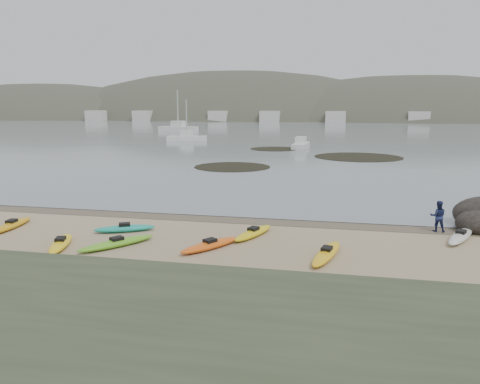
# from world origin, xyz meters

# --- Properties ---
(ground) EXTENTS (600.00, 600.00, 0.00)m
(ground) POSITION_xyz_m (0.00, 0.00, 0.00)
(ground) COLOR tan
(ground) RESTS_ON ground
(wet_sand) EXTENTS (60.00, 60.00, 0.00)m
(wet_sand) POSITION_xyz_m (0.00, -0.30, 0.00)
(wet_sand) COLOR brown
(wet_sand) RESTS_ON ground
(water) EXTENTS (1200.00, 1200.00, 0.00)m
(water) POSITION_xyz_m (0.00, 300.00, 0.01)
(water) COLOR slate
(water) RESTS_ON ground
(bluff) EXTENTS (60.00, 8.00, 2.00)m
(bluff) POSITION_xyz_m (0.00, -17.50, 1.00)
(bluff) COLOR #475138
(bluff) RESTS_ON ground
(kayaks) EXTENTS (24.11, 8.42, 0.34)m
(kayaks) POSITION_xyz_m (-0.98, -5.04, 0.17)
(kayaks) COLOR gold
(kayaks) RESTS_ON ground
(person_east) EXTENTS (0.81, 0.64, 1.60)m
(person_east) POSITION_xyz_m (10.45, -0.80, 0.80)
(person_east) COLOR navy
(person_east) RESTS_ON ground
(kelp_mats) EXTENTS (22.36, 27.95, 0.04)m
(kelp_mats) POSITION_xyz_m (1.68, 31.84, 0.03)
(kelp_mats) COLOR black
(kelp_mats) RESTS_ON water
(moored_boats) EXTENTS (90.53, 77.14, 1.33)m
(moored_boats) POSITION_xyz_m (1.76, 76.72, 0.57)
(moored_boats) COLOR silver
(moored_boats) RESTS_ON ground
(far_hills) EXTENTS (550.00, 135.00, 80.00)m
(far_hills) POSITION_xyz_m (39.38, 193.97, -15.93)
(far_hills) COLOR #384235
(far_hills) RESTS_ON ground
(far_town) EXTENTS (199.00, 5.00, 4.00)m
(far_town) POSITION_xyz_m (6.00, 145.00, 2.00)
(far_town) COLOR beige
(far_town) RESTS_ON ground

